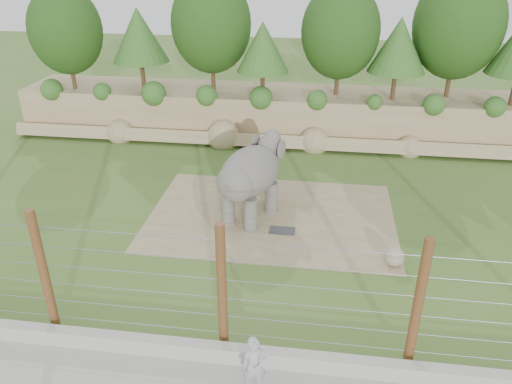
# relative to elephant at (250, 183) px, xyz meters

# --- Properties ---
(ground) EXTENTS (90.00, 90.00, 0.00)m
(ground) POSITION_rel_elephant_xyz_m (0.35, -2.84, -1.58)
(ground) COLOR #3F6824
(ground) RESTS_ON ground
(back_embankment) EXTENTS (30.00, 5.52, 8.77)m
(back_embankment) POSITION_rel_elephant_xyz_m (0.94, 9.84, 2.39)
(back_embankment) COLOR #957E58
(back_embankment) RESTS_ON ground
(dirt_patch) EXTENTS (10.00, 7.00, 0.02)m
(dirt_patch) POSITION_rel_elephant_xyz_m (0.85, 0.16, -1.57)
(dirt_patch) COLOR #947C59
(dirt_patch) RESTS_ON ground
(drain_grate) EXTENTS (1.00, 0.60, 0.03)m
(drain_grate) POSITION_rel_elephant_xyz_m (1.41, -0.96, -1.54)
(drain_grate) COLOR #262628
(drain_grate) RESTS_ON dirt_patch
(elephant) EXTENTS (3.03, 4.24, 3.16)m
(elephant) POSITION_rel_elephant_xyz_m (0.00, 0.00, 0.00)
(elephant) COLOR slate
(elephant) RESTS_ON ground
(stone_ball) EXTENTS (0.69, 0.69, 0.69)m
(stone_ball) POSITION_rel_elephant_xyz_m (5.47, -2.69, -1.21)
(stone_ball) COLOR gray
(stone_ball) RESTS_ON dirt_patch
(retaining_wall) EXTENTS (26.00, 0.35, 0.50)m
(retaining_wall) POSITION_rel_elephant_xyz_m (0.35, -7.84, -1.33)
(retaining_wall) COLOR #ABA8A0
(retaining_wall) RESTS_ON ground
(barrier_fence) EXTENTS (20.26, 0.26, 4.00)m
(barrier_fence) POSITION_rel_elephant_xyz_m (0.35, -7.34, 0.42)
(barrier_fence) COLOR brown
(barrier_fence) RESTS_ON ground
(zookeeper) EXTENTS (0.69, 0.54, 1.68)m
(zookeeper) POSITION_rel_elephant_xyz_m (1.40, -8.75, -0.73)
(zookeeper) COLOR #AEB2B7
(zookeeper) RESTS_ON walkway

